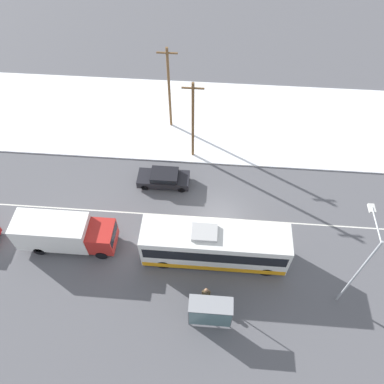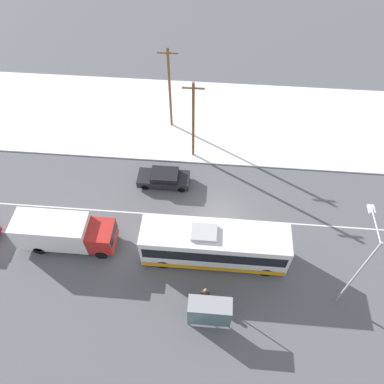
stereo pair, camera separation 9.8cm
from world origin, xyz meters
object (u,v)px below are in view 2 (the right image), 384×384
(utility_pole_roadside, at_px, (193,121))
(streetlamp, at_px, (360,261))
(bus_shelter, at_px, (210,313))
(sedan_car, at_px, (164,178))
(pedestrian_at_stop, at_px, (205,293))
(box_truck, at_px, (63,232))
(city_bus, at_px, (214,246))
(utility_pole_snowlot, at_px, (170,89))

(utility_pole_roadside, bearing_deg, streetlamp, -48.49)
(bus_shelter, relative_size, utility_pole_roadside, 0.35)
(sedan_car, bearing_deg, pedestrian_at_stop, 112.34)
(box_truck, xyz_separation_m, streetlamp, (20.19, -2.49, 3.47))
(streetlamp, bearing_deg, sedan_car, 145.97)
(city_bus, distance_m, utility_pole_roadside, 11.02)
(box_truck, xyz_separation_m, utility_pole_snowlot, (6.48, 14.10, 2.84))
(sedan_car, bearing_deg, streetlamp, 145.97)
(pedestrian_at_stop, bearing_deg, box_truck, 161.43)
(sedan_car, distance_m, utility_pole_snowlot, 8.36)
(pedestrian_at_stop, relative_size, streetlamp, 0.21)
(pedestrian_at_stop, distance_m, streetlamp, 10.17)
(bus_shelter, xyz_separation_m, utility_pole_snowlot, (-4.80, 19.32, 2.80))
(city_bus, relative_size, pedestrian_at_stop, 6.22)
(city_bus, height_order, pedestrian_at_stop, city_bus)
(bus_shelter, height_order, streetlamp, streetlamp)
(box_truck, xyz_separation_m, utility_pole_roadside, (8.96, 10.20, 2.60))
(pedestrian_at_stop, relative_size, utility_pole_snowlot, 0.20)
(city_bus, distance_m, utility_pole_snowlot, 15.42)
(pedestrian_at_stop, bearing_deg, utility_pole_snowlot, 104.06)
(sedan_car, xyz_separation_m, pedestrian_at_stop, (4.22, -10.28, 0.28))
(city_bus, height_order, box_truck, city_bus)
(city_bus, relative_size, streetlamp, 1.30)
(utility_pole_roadside, bearing_deg, box_truck, -131.29)
(pedestrian_at_stop, relative_size, utility_pole_roadside, 0.21)
(streetlamp, bearing_deg, utility_pole_snowlot, 129.55)
(pedestrian_at_stop, bearing_deg, streetlamp, 7.27)
(sedan_car, xyz_separation_m, bus_shelter, (4.57, -11.82, 0.91))
(city_bus, height_order, sedan_car, city_bus)
(box_truck, bearing_deg, sedan_car, 44.52)
(box_truck, distance_m, bus_shelter, 12.43)
(sedan_car, distance_m, bus_shelter, 12.71)
(box_truck, distance_m, sedan_car, 9.46)
(box_truck, distance_m, utility_pole_snowlot, 15.78)
(bus_shelter, bearing_deg, sedan_car, 111.11)
(streetlamp, distance_m, utility_pole_snowlot, 21.53)
(sedan_car, bearing_deg, bus_shelter, 111.11)
(utility_pole_snowlot, bearing_deg, pedestrian_at_stop, -75.94)
(sedan_car, distance_m, streetlamp, 16.82)
(box_truck, height_order, utility_pole_roadside, utility_pole_roadside)
(sedan_car, bearing_deg, box_truck, 44.52)
(sedan_car, xyz_separation_m, utility_pole_roadside, (2.24, 3.59, 3.46))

